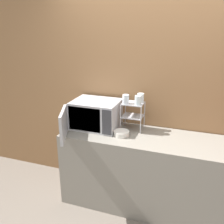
# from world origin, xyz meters

# --- Properties ---
(ground_plane) EXTENTS (12.00, 12.00, 0.00)m
(ground_plane) POSITION_xyz_m (0.00, 0.00, 0.00)
(ground_plane) COLOR #6B6056
(wall_back) EXTENTS (8.00, 0.06, 2.60)m
(wall_back) POSITION_xyz_m (0.00, 0.67, 1.30)
(wall_back) COLOR olive
(wall_back) RESTS_ON ground_plane
(counter) EXTENTS (1.98, 0.63, 0.88)m
(counter) POSITION_xyz_m (0.00, 0.31, 0.44)
(counter) COLOR gray
(counter) RESTS_ON ground_plane
(microwave) EXTENTS (0.56, 0.81, 0.32)m
(microwave) POSITION_xyz_m (-0.69, 0.37, 1.04)
(microwave) COLOR #ADADB2
(microwave) RESTS_ON counter
(dish_rack) EXTENTS (0.24, 0.20, 0.32)m
(dish_rack) POSITION_xyz_m (-0.25, 0.46, 1.11)
(dish_rack) COLOR #B2B2B7
(dish_rack) RESTS_ON counter
(glass_front_left) EXTENTS (0.07, 0.07, 0.10)m
(glass_front_left) POSITION_xyz_m (-0.33, 0.41, 1.25)
(glass_front_left) COLOR silver
(glass_front_left) RESTS_ON dish_rack
(glass_back_right) EXTENTS (0.07, 0.07, 0.10)m
(glass_back_right) POSITION_xyz_m (-0.18, 0.51, 1.25)
(glass_back_right) COLOR silver
(glass_back_right) RESTS_ON dish_rack
(glass_front_right) EXTENTS (0.07, 0.07, 0.10)m
(glass_front_right) POSITION_xyz_m (-0.19, 0.41, 1.25)
(glass_front_right) COLOR silver
(glass_front_right) RESTS_ON dish_rack
(bowl) EXTENTS (0.17, 0.17, 0.05)m
(bowl) POSITION_xyz_m (-0.32, 0.26, 0.90)
(bowl) COLOR silver
(bowl) RESTS_ON counter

